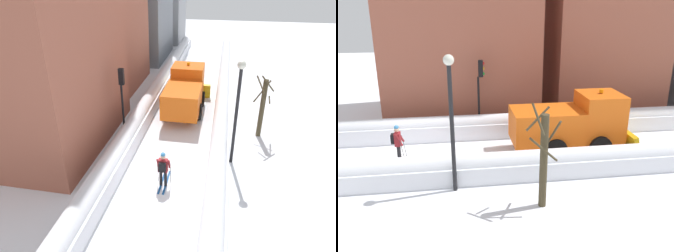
{
  "view_description": "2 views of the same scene",
  "coord_description": "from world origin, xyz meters",
  "views": [
    {
      "loc": [
        2.43,
        -11.58,
        9.05
      ],
      "look_at": [
        -0.32,
        3.05,
        1.26
      ],
      "focal_mm": 32.62,
      "sensor_mm": 36.0,
      "label": 1
    },
    {
      "loc": [
        15.77,
        2.25,
        7.07
      ],
      "look_at": [
        -0.55,
        4.65,
        1.27
      ],
      "focal_mm": 37.59,
      "sensor_mm": 36.0,
      "label": 2
    }
  ],
  "objects": [
    {
      "name": "street_lamp",
      "position": [
        3.21,
        2.05,
        3.39
      ],
      "size": [
        0.4,
        0.4,
        5.37
      ],
      "color": "black",
      "rests_on": "ground"
    },
    {
      "name": "skier",
      "position": [
        0.13,
        -0.51,
        1.0
      ],
      "size": [
        0.62,
        1.8,
        1.81
      ],
      "color": "black",
      "rests_on": "ground"
    },
    {
      "name": "snowbank_right",
      "position": [
        2.51,
        10.0,
        0.57
      ],
      "size": [
        1.1,
        36.0,
        1.22
      ],
      "color": "white",
      "rests_on": "ground"
    },
    {
      "name": "plow_truck",
      "position": [
        -0.03,
        7.89,
        1.48
      ],
      "size": [
        3.2,
        5.98,
        3.12
      ],
      "color": "orange",
      "rests_on": "ground"
    },
    {
      "name": "ground_plane",
      "position": [
        0.0,
        10.0,
        0.0
      ],
      "size": [
        80.0,
        80.0,
        0.0
      ],
      "primitive_type": "plane",
      "color": "white"
    },
    {
      "name": "bare_tree_near",
      "position": [
        4.81,
        5.2,
        1.88
      ],
      "size": [
        1.04,
        1.13,
        3.88
      ],
      "color": "#443A26",
      "rests_on": "ground"
    },
    {
      "name": "building_brick_near",
      "position": [
        -7.62,
        2.68,
        4.84
      ],
      "size": [
        7.67,
        9.29,
        9.68
      ],
      "color": "#9E5642",
      "rests_on": "ground"
    },
    {
      "name": "snowbank_left",
      "position": [
        -2.51,
        10.0,
        0.62
      ],
      "size": [
        1.1,
        36.0,
        1.3
      ],
      "color": "white",
      "rests_on": "ground"
    },
    {
      "name": "traffic_light_pole",
      "position": [
        -3.01,
        3.59,
        2.95
      ],
      "size": [
        0.28,
        0.42,
        4.19
      ],
      "color": "black",
      "rests_on": "ground"
    }
  ]
}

